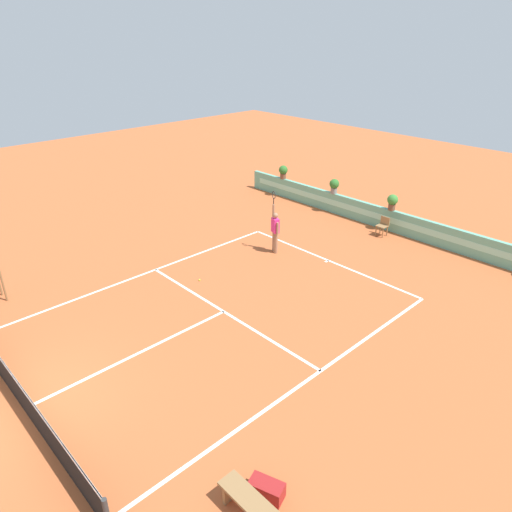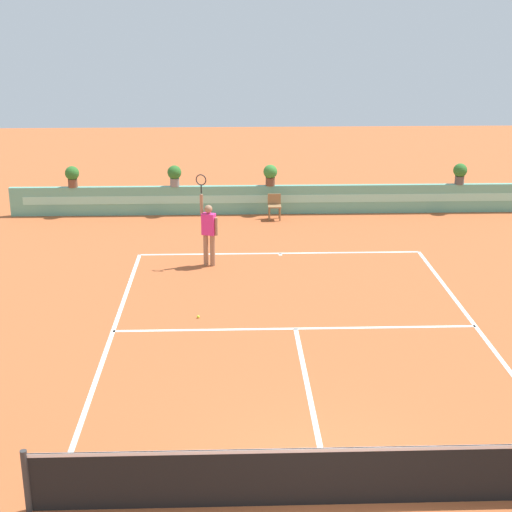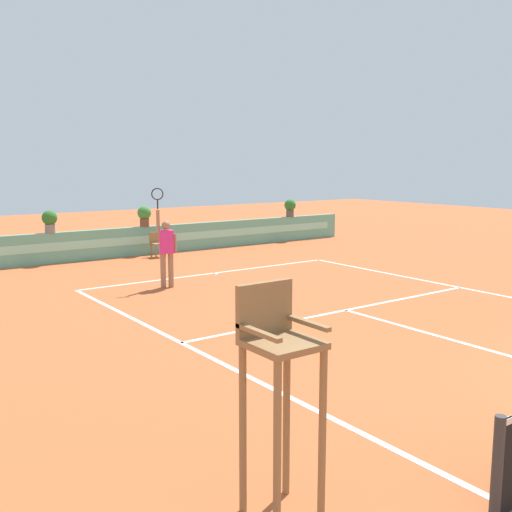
# 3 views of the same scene
# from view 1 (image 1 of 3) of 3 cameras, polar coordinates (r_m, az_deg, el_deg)

# --- Properties ---
(ground_plane) EXTENTS (60.00, 60.00, 0.00)m
(ground_plane) POSITION_cam_1_polar(r_m,az_deg,el_deg) (15.44, -5.08, -7.28)
(ground_plane) COLOR #B2562D
(court_lines) EXTENTS (8.32, 11.94, 0.01)m
(court_lines) POSITION_cam_1_polar(r_m,az_deg,el_deg) (15.82, -3.04, -6.30)
(court_lines) COLOR white
(court_lines) RESTS_ON ground
(net) EXTENTS (8.92, 0.10, 1.00)m
(net) POSITION_cam_1_polar(r_m,az_deg,el_deg) (13.10, -26.75, -14.62)
(net) COLOR #333333
(net) RESTS_ON ground
(back_wall_barrier) EXTENTS (18.00, 0.21, 1.00)m
(back_wall_barrier) POSITION_cam_1_polar(r_m,az_deg,el_deg) (22.40, 16.05, 4.16)
(back_wall_barrier) COLOR #60A88E
(back_wall_barrier) RESTS_ON ground
(ball_kid_chair) EXTENTS (0.44, 0.44, 0.85)m
(ball_kid_chair) POSITION_cam_1_polar(r_m,az_deg,el_deg) (21.80, 15.14, 3.60)
(ball_kid_chair) COLOR olive
(ball_kid_chair) RESTS_ON ground
(bench_courtside) EXTENTS (1.60, 0.44, 0.51)m
(bench_courtside) POSITION_cam_1_polar(r_m,az_deg,el_deg) (9.95, -0.32, -28.14)
(bench_courtside) COLOR olive
(bench_courtside) RESTS_ON ground
(gear_bag) EXTENTS (0.78, 0.58, 0.36)m
(gear_bag) POSITION_cam_1_polar(r_m,az_deg,el_deg) (10.43, 1.27, -26.43)
(gear_bag) COLOR maroon
(gear_bag) RESTS_ON ground
(tennis_player) EXTENTS (0.59, 0.34, 2.58)m
(tennis_player) POSITION_cam_1_polar(r_m,az_deg,el_deg) (19.22, 2.33, 3.33)
(tennis_player) COLOR #9E7051
(tennis_player) RESTS_ON ground
(tennis_ball_near_baseline) EXTENTS (0.07, 0.07, 0.07)m
(tennis_ball_near_baseline) POSITION_cam_1_polar(r_m,az_deg,el_deg) (17.52, -6.86, -2.91)
(tennis_ball_near_baseline) COLOR #CCE033
(tennis_ball_near_baseline) RESTS_ON ground
(potted_plant_centre) EXTENTS (0.48, 0.48, 0.72)m
(potted_plant_centre) POSITION_cam_1_polar(r_m,az_deg,el_deg) (22.12, 16.21, 6.40)
(potted_plant_centre) COLOR brown
(potted_plant_centre) RESTS_ON back_wall_barrier
(potted_plant_far_left) EXTENTS (0.48, 0.48, 0.72)m
(potted_plant_far_left) POSITION_cam_1_polar(r_m,az_deg,el_deg) (25.98, 3.32, 10.23)
(potted_plant_far_left) COLOR brown
(potted_plant_far_left) RESTS_ON back_wall_barrier
(potted_plant_left) EXTENTS (0.48, 0.48, 0.72)m
(potted_plant_left) POSITION_cam_1_polar(r_m,az_deg,el_deg) (23.83, 9.46, 8.47)
(potted_plant_left) COLOR gray
(potted_plant_left) RESTS_ON back_wall_barrier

